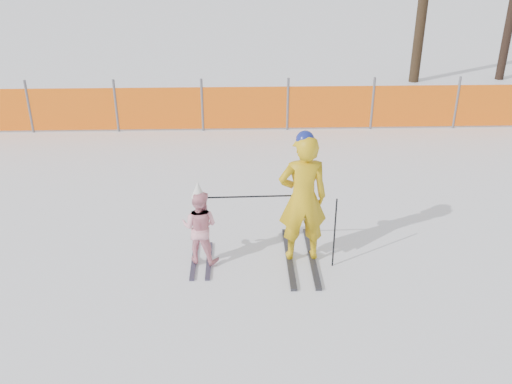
# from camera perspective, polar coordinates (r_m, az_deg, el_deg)

# --- Properties ---
(ground) EXTENTS (120.00, 120.00, 0.00)m
(ground) POSITION_cam_1_polar(r_m,az_deg,el_deg) (8.34, 0.11, -7.71)
(ground) COLOR white
(ground) RESTS_ON ground
(adult) EXTENTS (0.74, 1.64, 2.02)m
(adult) POSITION_cam_1_polar(r_m,az_deg,el_deg) (8.10, 4.70, -0.63)
(adult) COLOR black
(adult) RESTS_ON ground
(child) EXTENTS (0.64, 1.00, 1.31)m
(child) POSITION_cam_1_polar(r_m,az_deg,el_deg) (8.23, -5.65, -3.43)
(child) COLOR black
(child) RESTS_ON ground
(ski_poles) EXTENTS (1.81, 0.22, 1.09)m
(ski_poles) POSITION_cam_1_polar(r_m,az_deg,el_deg) (8.08, 3.47, -2.21)
(ski_poles) COLOR black
(ski_poles) RESTS_ON ground
(safety_fence) EXTENTS (17.65, 0.06, 1.25)m
(safety_fence) POSITION_cam_1_polar(r_m,az_deg,el_deg) (13.65, -10.73, 8.21)
(safety_fence) COLOR #595960
(safety_fence) RESTS_ON ground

